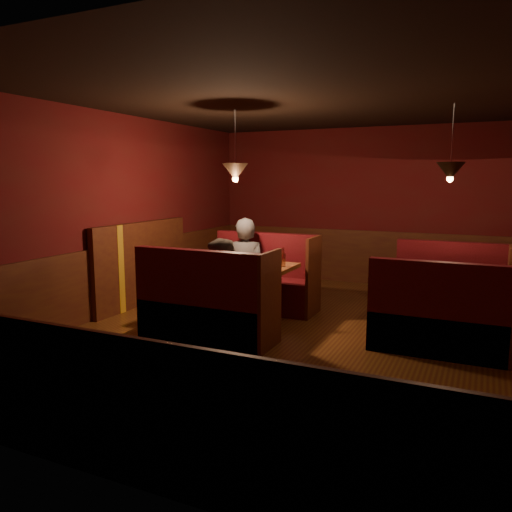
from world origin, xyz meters
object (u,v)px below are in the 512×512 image
at_px(main_table, 237,278).
at_px(diner_a, 245,253).
at_px(main_bench_far, 264,285).
at_px(diner_b, 224,275).
at_px(main_bench_near, 206,312).
at_px(second_table, 443,290).
at_px(second_bench_near, 439,325).
at_px(second_bench_far, 450,294).

height_order(main_table, diner_a, diner_a).
xyz_separation_m(main_bench_far, diner_a, (-0.22, -0.21, 0.51)).
height_order(main_table, diner_b, diner_b).
xyz_separation_m(main_bench_near, diner_a, (-0.22, 1.53, 0.51)).
bearing_deg(diner_a, main_table, 90.78).
bearing_deg(second_table, main_bench_near, -149.20).
xyz_separation_m(main_table, diner_b, (0.16, -0.65, 0.16)).
bearing_deg(diner_b, second_table, 31.83).
bearing_deg(diner_a, second_table, 163.77).
bearing_deg(second_bench_near, main_bench_near, -164.64).
bearing_deg(second_table, main_table, -165.67).
bearing_deg(second_bench_far, diner_a, -163.79).
relative_size(second_bench_far, diner_b, 0.95).
distance_m(second_bench_far, diner_a, 2.98).
bearing_deg(main_bench_far, second_bench_near, -21.48).
bearing_deg(second_bench_near, diner_b, -168.63).
height_order(main_table, second_bench_near, second_bench_near).
xyz_separation_m(second_bench_far, diner_b, (-2.46, -2.13, 0.45)).
bearing_deg(main_bench_near, second_bench_far, 42.09).
xyz_separation_m(main_bench_far, diner_b, (0.14, -1.52, 0.43)).
bearing_deg(main_table, main_bench_far, 88.80).
height_order(main_bench_far, diner_a, diner_a).
relative_size(main_table, second_bench_near, 1.01).
bearing_deg(diner_b, second_bench_near, 14.84).
bearing_deg(main_bench_far, second_bench_far, 13.23).
xyz_separation_m(main_bench_near, second_bench_near, (2.60, 0.71, -0.02)).
height_order(second_table, diner_b, diner_b).
xyz_separation_m(main_bench_near, diner_b, (0.14, 0.22, 0.43)).
bearing_deg(main_table, second_table, 14.33).
relative_size(main_bench_near, second_bench_near, 1.11).
height_order(main_bench_far, second_table, main_bench_far).
distance_m(main_table, diner_a, 0.73).
relative_size(main_bench_near, second_table, 1.23).
height_order(main_table, main_bench_near, main_bench_near).
relative_size(diner_a, diner_b, 1.10).
bearing_deg(diner_b, second_bench_far, 44.33).
relative_size(main_table, main_bench_near, 0.91).
distance_m(main_bench_near, second_bench_near, 2.69).
height_order(second_bench_near, diner_b, diner_b).
distance_m(second_bench_far, second_bench_near, 1.63).
distance_m(main_bench_far, second_bench_near, 2.79).
xyz_separation_m(second_table, diner_a, (-2.79, -0.00, 0.30)).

